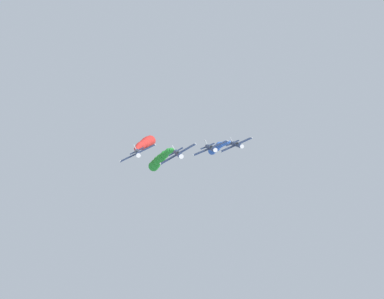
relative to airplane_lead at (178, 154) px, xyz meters
The scene contains 7 objects.
airplane_lead is the anchor object (origin of this frame).
smoke_trail_lead 24.61m from the airplane_lead, 84.68° to the right, with size 5.66×24.61×8.79m.
airplane_left_inner 11.59m from the airplane_lead, 141.59° to the right, with size 9.00×10.35×3.91m.
airplane_right_inner 10.70m from the airplane_lead, 32.91° to the right, with size 8.79×10.35×4.43m.
smoke_trail_right_inner 28.81m from the airplane_lead, 78.13° to the right, with size 6.95×22.48×3.49m.
airplane_left_outer 22.87m from the airplane_lead, 140.24° to the right, with size 8.93×10.35×4.10m.
smoke_trail_left_outer 38.40m from the airplane_lead, 115.61° to the right, with size 3.53×18.77×5.88m.
Camera 1 is at (16.94, 106.96, 122.85)m, focal length 41.45 mm.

